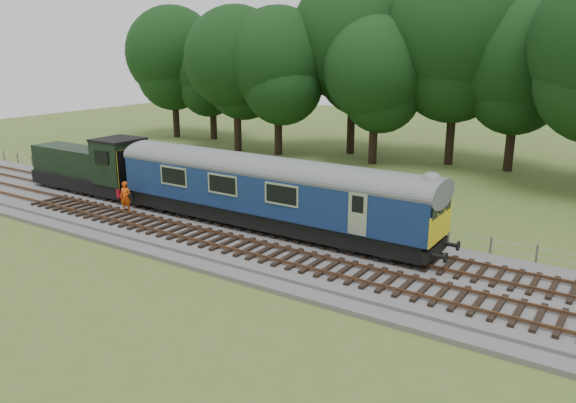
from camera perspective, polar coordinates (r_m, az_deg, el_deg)
The scene contains 9 objects.
ground at distance 26.96m, azimuth 0.62°, elevation -5.17°, with size 120.00×120.00×0.00m, color #4C6425.
ballast at distance 26.90m, azimuth 0.62°, elevation -4.82°, with size 70.00×7.00×0.35m, color #4C4C4F.
track_north at distance 27.94m, azimuth 2.17°, elevation -3.52°, with size 67.20×2.40×0.21m.
track_south at distance 25.57m, azimuth -1.33°, elevation -5.36°, with size 67.20×2.40×0.21m.
fence at distance 30.63m, azimuth 5.18°, elevation -2.65°, with size 64.00×0.12×1.00m, color #6B6054, non-canonical shape.
tree_line at distance 46.31m, azimuth 15.53°, elevation 3.11°, with size 70.00×8.00×18.00m, color black, non-canonical shape.
dmu_railcar at distance 28.62m, azimuth -2.05°, elevation 1.53°, with size 18.05×2.86×3.88m.
shunter_loco at distance 38.35m, azimuth -19.31°, elevation 3.31°, with size 8.92×2.60×3.38m.
worker at distance 33.16m, azimuth -16.18°, elevation 0.45°, with size 0.65×0.43×1.79m, color #E1480B.
Camera 1 is at (13.61, -21.22, 9.56)m, focal length 35.00 mm.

